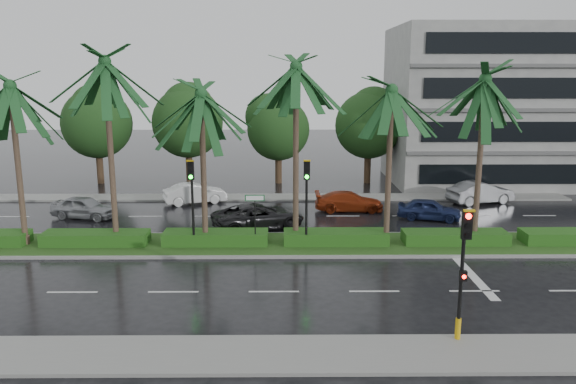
{
  "coord_description": "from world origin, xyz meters",
  "views": [
    {
      "loc": [
        0.39,
        -25.98,
        8.52
      ],
      "look_at": [
        0.62,
        1.5,
        2.67
      ],
      "focal_mm": 35.0,
      "sensor_mm": 36.0,
      "label": 1
    }
  ],
  "objects_px": {
    "car_white": "(195,193)",
    "car_red": "(349,201)",
    "signal_near": "(463,269)",
    "car_blue": "(429,209)",
    "car_silver": "(84,207)",
    "car_darkgrey": "(259,216)",
    "street_sign": "(255,207)",
    "signal_median_left": "(192,191)",
    "car_grey": "(481,193)"
  },
  "relations": [
    {
      "from": "car_white",
      "to": "signal_median_left",
      "type": "bearing_deg",
      "value": 167.97
    },
    {
      "from": "car_blue",
      "to": "car_grey",
      "type": "bearing_deg",
      "value": -30.94
    },
    {
      "from": "signal_near",
      "to": "car_darkgrey",
      "type": "bearing_deg",
      "value": 117.23
    },
    {
      "from": "car_white",
      "to": "street_sign",
      "type": "bearing_deg",
      "value": -176.18
    },
    {
      "from": "car_silver",
      "to": "car_blue",
      "type": "height_order",
      "value": "car_silver"
    },
    {
      "from": "street_sign",
      "to": "car_darkgrey",
      "type": "bearing_deg",
      "value": 90.0
    },
    {
      "from": "car_white",
      "to": "car_blue",
      "type": "distance_m",
      "value": 15.14
    },
    {
      "from": "signal_near",
      "to": "car_blue",
      "type": "distance_m",
      "value": 15.92
    },
    {
      "from": "signal_near",
      "to": "car_darkgrey",
      "type": "xyz_separation_m",
      "value": [
        -7.0,
        13.6,
        -1.79
      ]
    },
    {
      "from": "car_white",
      "to": "car_darkgrey",
      "type": "distance_m",
      "value": 7.72
    },
    {
      "from": "signal_near",
      "to": "car_blue",
      "type": "bearing_deg",
      "value": 79.06
    },
    {
      "from": "car_red",
      "to": "car_blue",
      "type": "xyz_separation_m",
      "value": [
        4.5,
        -2.15,
        0.01
      ]
    },
    {
      "from": "car_blue",
      "to": "car_silver",
      "type": "bearing_deg",
      "value": 104.61
    },
    {
      "from": "car_white",
      "to": "car_red",
      "type": "height_order",
      "value": "car_white"
    },
    {
      "from": "car_white",
      "to": "car_grey",
      "type": "xyz_separation_m",
      "value": [
        19.0,
        -0.13,
        0.05
      ]
    },
    {
      "from": "car_white",
      "to": "signal_near",
      "type": "bearing_deg",
      "value": -170.35
    },
    {
      "from": "signal_near",
      "to": "car_red",
      "type": "distance_m",
      "value": 17.84
    },
    {
      "from": "car_silver",
      "to": "car_red",
      "type": "distance_m",
      "value": 16.09
    },
    {
      "from": "signal_median_left",
      "to": "street_sign",
      "type": "bearing_deg",
      "value": 3.47
    },
    {
      "from": "car_blue",
      "to": "car_darkgrey",
      "type": "bearing_deg",
      "value": 116.83
    },
    {
      "from": "car_red",
      "to": "car_blue",
      "type": "relative_size",
      "value": 1.16
    },
    {
      "from": "signal_near",
      "to": "street_sign",
      "type": "height_order",
      "value": "signal_near"
    },
    {
      "from": "street_sign",
      "to": "car_silver",
      "type": "xyz_separation_m",
      "value": [
        -10.5,
        6.13,
        -1.45
      ]
    },
    {
      "from": "signal_median_left",
      "to": "car_darkgrey",
      "type": "xyz_separation_m",
      "value": [
        3.0,
        3.91,
        -2.29
      ]
    },
    {
      "from": "signal_median_left",
      "to": "car_white",
      "type": "distance_m",
      "value": 10.55
    },
    {
      "from": "street_sign",
      "to": "car_blue",
      "type": "xyz_separation_m",
      "value": [
        10.0,
        5.66,
        -1.5
      ]
    },
    {
      "from": "car_red",
      "to": "car_grey",
      "type": "xyz_separation_m",
      "value": [
        9.0,
        2.07,
        0.11
      ]
    },
    {
      "from": "signal_near",
      "to": "signal_median_left",
      "type": "bearing_deg",
      "value": 135.91
    },
    {
      "from": "car_white",
      "to": "car_blue",
      "type": "bearing_deg",
      "value": -127.09
    },
    {
      "from": "car_white",
      "to": "car_blue",
      "type": "relative_size",
      "value": 1.12
    },
    {
      "from": "signal_median_left",
      "to": "car_silver",
      "type": "xyz_separation_m",
      "value": [
        -7.5,
        6.31,
        -2.33
      ]
    },
    {
      "from": "car_silver",
      "to": "car_darkgrey",
      "type": "bearing_deg",
      "value": -88.8
    },
    {
      "from": "car_white",
      "to": "car_grey",
      "type": "distance_m",
      "value": 19.0
    },
    {
      "from": "car_silver",
      "to": "car_white",
      "type": "height_order",
      "value": "car_white"
    },
    {
      "from": "signal_median_left",
      "to": "car_blue",
      "type": "height_order",
      "value": "signal_median_left"
    },
    {
      "from": "car_red",
      "to": "car_grey",
      "type": "height_order",
      "value": "car_grey"
    },
    {
      "from": "street_sign",
      "to": "car_red",
      "type": "bearing_deg",
      "value": 54.83
    },
    {
      "from": "signal_near",
      "to": "car_silver",
      "type": "relative_size",
      "value": 1.11
    },
    {
      "from": "car_white",
      "to": "car_red",
      "type": "distance_m",
      "value": 10.24
    },
    {
      "from": "car_blue",
      "to": "signal_near",
      "type": "bearing_deg",
      "value": -175.01
    },
    {
      "from": "car_darkgrey",
      "to": "street_sign",
      "type": "bearing_deg",
      "value": 157.04
    },
    {
      "from": "car_silver",
      "to": "car_blue",
      "type": "relative_size",
      "value": 1.07
    },
    {
      "from": "signal_near",
      "to": "street_sign",
      "type": "relative_size",
      "value": 1.68
    },
    {
      "from": "car_blue",
      "to": "car_grey",
      "type": "xyz_separation_m",
      "value": [
        4.5,
        4.22,
        0.1
      ]
    },
    {
      "from": "signal_median_left",
      "to": "street_sign",
      "type": "height_order",
      "value": "signal_median_left"
    },
    {
      "from": "signal_near",
      "to": "car_white",
      "type": "xyz_separation_m",
      "value": [
        -11.5,
        19.87,
        -1.83
      ]
    },
    {
      "from": "car_silver",
      "to": "car_grey",
      "type": "distance_m",
      "value": 25.28
    },
    {
      "from": "signal_median_left",
      "to": "street_sign",
      "type": "distance_m",
      "value": 3.13
    },
    {
      "from": "car_silver",
      "to": "signal_median_left",
      "type": "bearing_deg",
      "value": -116.01
    },
    {
      "from": "car_white",
      "to": "car_darkgrey",
      "type": "bearing_deg",
      "value": -164.74
    }
  ]
}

